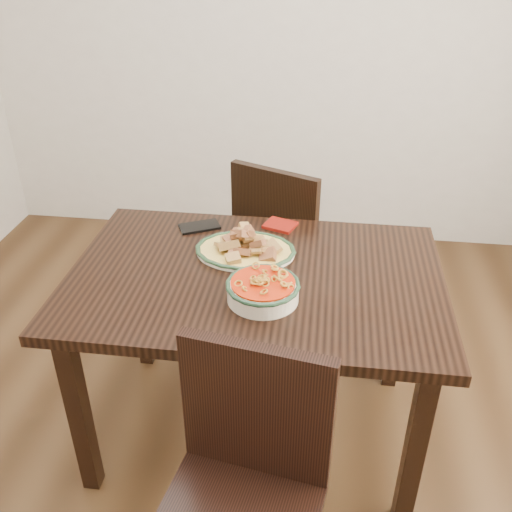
# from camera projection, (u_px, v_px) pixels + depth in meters

# --- Properties ---
(floor) EXTENTS (3.50, 3.50, 0.00)m
(floor) POSITION_uv_depth(u_px,v_px,m) (231.00, 432.00, 2.33)
(floor) COLOR #362211
(floor) RESTS_ON ground
(wall_back) EXTENTS (3.50, 0.10, 2.60)m
(wall_back) POSITION_uv_depth(u_px,v_px,m) (279.00, 23.00, 3.15)
(wall_back) COLOR beige
(wall_back) RESTS_ON ground
(dining_table) EXTENTS (1.29, 0.86, 0.75)m
(dining_table) POSITION_uv_depth(u_px,v_px,m) (255.00, 295.00, 2.01)
(dining_table) COLOR black
(dining_table) RESTS_ON ground
(chair_far) EXTENTS (0.55, 0.55, 0.89)m
(chair_far) POSITION_uv_depth(u_px,v_px,m) (285.00, 240.00, 2.68)
(chair_far) COLOR black
(chair_far) RESTS_ON ground
(chair_near) EXTENTS (0.48, 0.48, 0.89)m
(chair_near) POSITION_uv_depth(u_px,v_px,m) (245.00, 484.00, 1.53)
(chair_near) COLOR black
(chair_near) RESTS_ON ground
(fish_plate) EXTENTS (0.36, 0.28, 0.11)m
(fish_plate) POSITION_uv_depth(u_px,v_px,m) (245.00, 243.00, 2.06)
(fish_plate) COLOR white
(fish_plate) RESTS_ON dining_table
(noodle_bowl) EXTENTS (0.24, 0.24, 0.08)m
(noodle_bowl) POSITION_uv_depth(u_px,v_px,m) (263.00, 288.00, 1.81)
(noodle_bowl) COLOR #F2E8CC
(noodle_bowl) RESTS_ON dining_table
(smartphone) EXTENTS (0.18, 0.14, 0.01)m
(smartphone) POSITION_uv_depth(u_px,v_px,m) (200.00, 227.00, 2.25)
(smartphone) COLOR black
(smartphone) RESTS_ON dining_table
(napkin) EXTENTS (0.14, 0.13, 0.01)m
(napkin) POSITION_uv_depth(u_px,v_px,m) (280.00, 225.00, 2.26)
(napkin) COLOR maroon
(napkin) RESTS_ON dining_table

